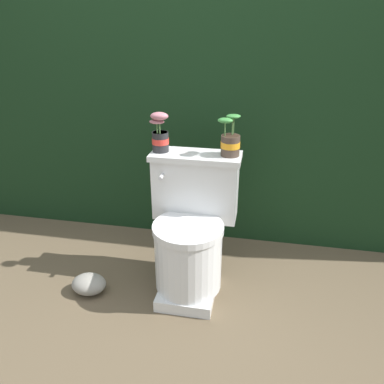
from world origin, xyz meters
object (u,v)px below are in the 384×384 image
at_px(toilet, 191,233).
at_px(potted_plant_left, 160,136).
at_px(potted_plant_midleft, 230,141).
at_px(garden_stone, 89,284).

height_order(toilet, potted_plant_left, potted_plant_left).
relative_size(potted_plant_left, potted_plant_midleft, 1.03).
bearing_deg(potted_plant_left, potted_plant_midleft, 1.69).
height_order(toilet, garden_stone, toilet).
distance_m(toilet, garden_stone, 0.64).
bearing_deg(garden_stone, potted_plant_midleft, 23.28).
xyz_separation_m(toilet, garden_stone, (-0.55, -0.17, -0.29)).
bearing_deg(potted_plant_midleft, potted_plant_left, -178.31).
xyz_separation_m(potted_plant_midleft, garden_stone, (-0.73, -0.31, -0.78)).
distance_m(potted_plant_midleft, garden_stone, 1.11).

